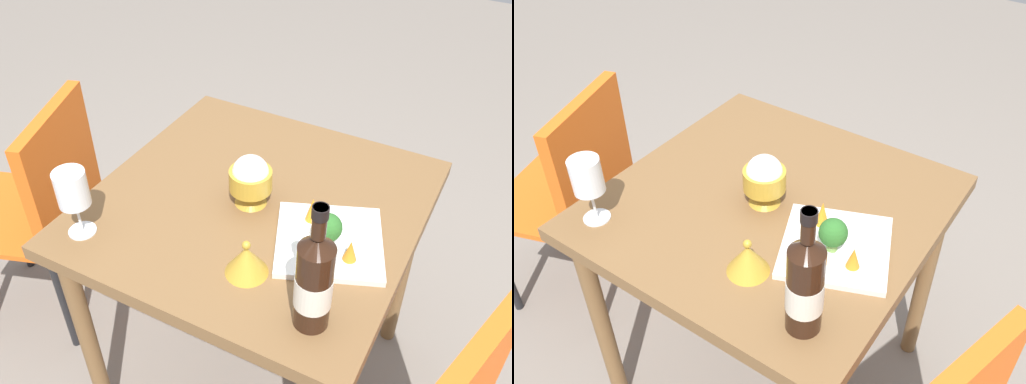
# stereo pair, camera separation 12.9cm
# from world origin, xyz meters

# --- Properties ---
(ground_plane) EXTENTS (8.00, 8.00, 0.00)m
(ground_plane) POSITION_xyz_m (0.00, 0.00, 0.00)
(ground_plane) COLOR gray
(dining_table) EXTENTS (0.82, 0.82, 0.75)m
(dining_table) POSITION_xyz_m (0.00, 0.00, 0.65)
(dining_table) COLOR brown
(dining_table) RESTS_ON ground_plane
(chair_near_window) EXTENTS (0.51, 0.51, 0.85)m
(chair_near_window) POSITION_xyz_m (0.74, 0.07, 0.53)
(chair_near_window) COLOR orange
(chair_near_window) RESTS_ON ground_plane
(wine_bottle) EXTENTS (0.08, 0.08, 0.31)m
(wine_bottle) POSITION_xyz_m (-0.28, 0.29, 0.87)
(wine_bottle) COLOR black
(wine_bottle) RESTS_ON dining_table
(wine_glass) EXTENTS (0.08, 0.08, 0.18)m
(wine_glass) POSITION_xyz_m (0.32, 0.30, 0.88)
(wine_glass) COLOR white
(wine_glass) RESTS_ON dining_table
(rice_bowl) EXTENTS (0.11, 0.11, 0.14)m
(rice_bowl) POSITION_xyz_m (0.01, 0.01, 0.82)
(rice_bowl) COLOR gold
(rice_bowl) RESTS_ON dining_table
(rice_bowl_lid) EXTENTS (0.10, 0.10, 0.09)m
(rice_bowl_lid) POSITION_xyz_m (-0.10, 0.23, 0.79)
(rice_bowl_lid) COLOR gold
(rice_bowl_lid) RESTS_ON dining_table
(serving_plate) EXTENTS (0.33, 0.33, 0.02)m
(serving_plate) POSITION_xyz_m (-0.23, 0.06, 0.76)
(serving_plate) COLOR white
(serving_plate) RESTS_ON dining_table
(broccoli_floret) EXTENTS (0.07, 0.07, 0.09)m
(broccoli_floret) POSITION_xyz_m (-0.23, 0.08, 0.81)
(broccoli_floret) COLOR #729E4C
(broccoli_floret) RESTS_ON serving_plate
(carrot_garnish_left) EXTENTS (0.03, 0.03, 0.05)m
(carrot_garnish_left) POSITION_xyz_m (-0.29, 0.10, 0.79)
(carrot_garnish_left) COLOR orange
(carrot_garnish_left) RESTS_ON serving_plate
(carrot_garnish_right) EXTENTS (0.03, 0.03, 0.07)m
(carrot_garnish_right) POSITION_xyz_m (-0.16, 0.01, 0.80)
(carrot_garnish_right) COLOR orange
(carrot_garnish_right) RESTS_ON serving_plate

